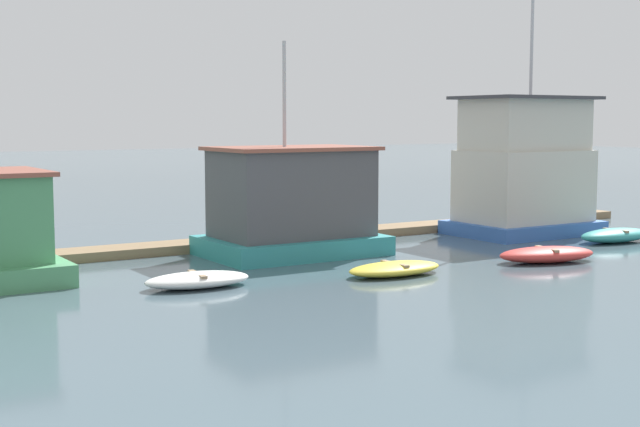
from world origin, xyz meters
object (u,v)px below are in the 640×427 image
at_px(mooring_post_far_right, 530,202).
at_px(dinghy_white, 197,280).
at_px(houseboat_teal, 292,204).
at_px(dinghy_red, 547,254).
at_px(mooring_post_near_right, 354,213).
at_px(houseboat_blue, 524,170).
at_px(dinghy_yellow, 395,269).
at_px(dinghy_teal, 616,235).
at_px(mooring_post_far_left, 370,221).

bearing_deg(mooring_post_far_right, dinghy_white, -163.08).
bearing_deg(dinghy_white, houseboat_teal, 36.31).
height_order(dinghy_red, mooring_post_near_right, mooring_post_near_right).
distance_m(houseboat_blue, dinghy_white, 15.56).
bearing_deg(houseboat_teal, dinghy_yellow, -83.63).
height_order(dinghy_yellow, mooring_post_far_right, mooring_post_far_right).
xyz_separation_m(houseboat_teal, mooring_post_near_right, (3.47, 1.58, -0.63)).
bearing_deg(mooring_post_far_right, houseboat_blue, -140.53).
bearing_deg(mooring_post_far_right, houseboat_teal, -172.60).
distance_m(houseboat_teal, mooring_post_near_right, 3.87).
bearing_deg(dinghy_teal, dinghy_yellow, -173.11).
relative_size(houseboat_blue, dinghy_red, 2.73).
distance_m(dinghy_teal, mooring_post_near_right, 9.31).
xyz_separation_m(houseboat_teal, dinghy_yellow, (0.54, -4.82, -1.45)).
bearing_deg(mooring_post_far_right, dinghy_red, -131.88).
bearing_deg(dinghy_yellow, houseboat_teal, 96.37).
bearing_deg(mooring_post_near_right, houseboat_blue, -14.28).
height_order(dinghy_yellow, dinghy_red, dinghy_red).
height_order(houseboat_teal, dinghy_red, houseboat_teal).
height_order(houseboat_blue, dinghy_yellow, houseboat_blue).
bearing_deg(mooring_post_far_left, mooring_post_far_right, 0.00).
relative_size(dinghy_yellow, mooring_post_near_right, 1.47).
bearing_deg(mooring_post_near_right, dinghy_white, -148.26).
distance_m(mooring_post_near_right, mooring_post_far_right, 8.66).
bearing_deg(mooring_post_far_left, houseboat_teal, -159.25).
relative_size(houseboat_blue, dinghy_yellow, 3.16).
bearing_deg(dinghy_teal, houseboat_teal, 162.54).
relative_size(dinghy_teal, mooring_post_far_left, 2.24).
height_order(dinghy_white, dinghy_yellow, dinghy_white).
relative_size(dinghy_red, mooring_post_far_left, 2.41).
bearing_deg(houseboat_teal, mooring_post_near_right, 24.41).
height_order(dinghy_yellow, dinghy_teal, dinghy_teal).
relative_size(dinghy_yellow, dinghy_teal, 0.93).
distance_m(houseboat_teal, mooring_post_far_right, 12.25).
distance_m(dinghy_white, mooring_post_far_left, 10.46).
xyz_separation_m(dinghy_teal, mooring_post_far_right, (0.90, 5.11, 0.74)).
distance_m(houseboat_teal, dinghy_yellow, 5.07).
bearing_deg(mooring_post_far_left, dinghy_yellow, -119.50).
bearing_deg(mooring_post_far_left, houseboat_blue, -15.85).
bearing_deg(dinghy_teal, houseboat_blue, 108.41).
height_order(houseboat_teal, dinghy_teal, houseboat_teal).
bearing_deg(mooring_post_near_right, dinghy_teal, -33.37).
height_order(dinghy_yellow, mooring_post_near_right, mooring_post_near_right).
distance_m(houseboat_teal, houseboat_blue, 10.12).
height_order(dinghy_yellow, mooring_post_far_left, mooring_post_far_left).
distance_m(dinghy_red, mooring_post_far_left, 7.21).
height_order(houseboat_blue, mooring_post_far_left, houseboat_blue).
height_order(dinghy_white, mooring_post_near_right, mooring_post_near_right).
bearing_deg(dinghy_white, mooring_post_near_right, 31.74).
bearing_deg(mooring_post_far_right, dinghy_teal, -100.04).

